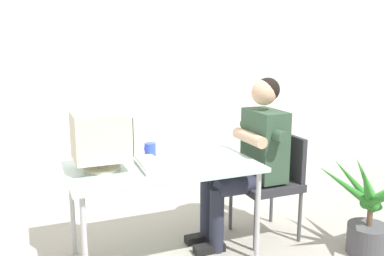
# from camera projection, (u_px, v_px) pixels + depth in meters

# --- Properties ---
(ground_plane) EXTENTS (12.00, 12.00, 0.00)m
(ground_plane) POSITION_uv_depth(u_px,v_px,m) (164.00, 256.00, 3.15)
(ground_plane) COLOR #9E998E
(wall_back) EXTENTS (8.00, 0.10, 3.00)m
(wall_back) POSITION_uv_depth(u_px,v_px,m) (146.00, 48.00, 4.22)
(wall_back) COLOR silver
(wall_back) RESTS_ON ground_plane
(desk) EXTENTS (1.34, 0.73, 0.71)m
(desk) POSITION_uv_depth(u_px,v_px,m) (163.00, 172.00, 3.02)
(desk) COLOR #B7B7BC
(desk) RESTS_ON ground_plane
(crt_monitor) EXTENTS (0.38, 0.33, 0.40)m
(crt_monitor) POSITION_uv_depth(u_px,v_px,m) (101.00, 137.00, 2.84)
(crt_monitor) COLOR beige
(crt_monitor) RESTS_ON desk
(keyboard) EXTENTS (0.18, 0.46, 0.03)m
(keyboard) POSITION_uv_depth(u_px,v_px,m) (150.00, 164.00, 2.96)
(keyboard) COLOR silver
(keyboard) RESTS_ON desk
(office_chair) EXTENTS (0.47, 0.47, 0.84)m
(office_chair) POSITION_uv_depth(u_px,v_px,m) (272.00, 177.00, 3.42)
(office_chair) COLOR #4C4C51
(office_chair) RESTS_ON ground_plane
(person_seated) EXTENTS (0.74, 0.59, 1.30)m
(person_seated) POSITION_uv_depth(u_px,v_px,m) (252.00, 154.00, 3.30)
(person_seated) COLOR #334C38
(person_seated) RESTS_ON ground_plane
(potted_plant) EXTENTS (0.79, 0.84, 0.79)m
(potted_plant) POSITION_uv_depth(u_px,v_px,m) (370.00, 212.00, 3.14)
(potted_plant) COLOR #4C4C51
(potted_plant) RESTS_ON ground_plane
(desk_mug) EXTENTS (0.09, 0.10, 0.10)m
(desk_mug) POSITION_uv_depth(u_px,v_px,m) (150.00, 150.00, 3.21)
(desk_mug) COLOR blue
(desk_mug) RESTS_ON desk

